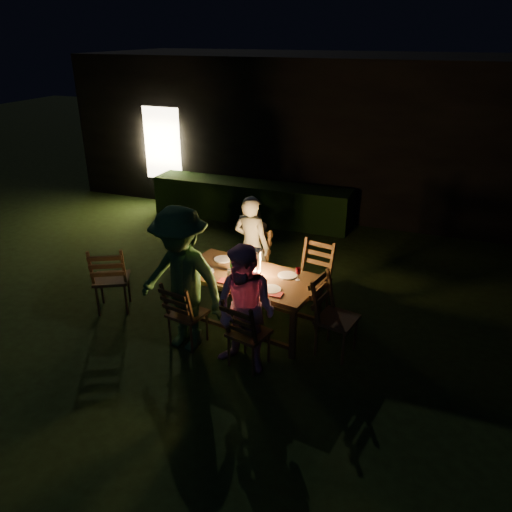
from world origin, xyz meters
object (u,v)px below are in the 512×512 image
at_px(chair_far_right, 311,291).
at_px(person_opp_left, 182,280).
at_px(person_opp_right, 245,310).
at_px(chair_end, 335,330).
at_px(bottle_bucket_b, 255,216).
at_px(bottle_table, 232,261).
at_px(chair_near_left, 187,324).
at_px(dining_table, 249,280).
at_px(bottle_bucket_a, 248,217).
at_px(chair_near_right, 248,344).
at_px(chair_spare, 113,290).
at_px(side_table, 252,230).
at_px(ice_bucket, 252,219).
at_px(lantern, 254,263).
at_px(chair_far_left, 250,275).
at_px(person_house_side, 251,246).

height_order(chair_far_right, person_opp_left, person_opp_left).
bearing_deg(person_opp_right, chair_end, 46.52).
bearing_deg(person_opp_right, bottle_bucket_b, 118.28).
bearing_deg(bottle_table, chair_near_left, -113.88).
xyz_separation_m(chair_near_left, person_opp_left, (-0.01, -0.05, 0.64)).
xyz_separation_m(dining_table, chair_near_left, (-0.57, -0.69, -0.41)).
relative_size(dining_table, bottle_bucket_a, 6.14).
xyz_separation_m(chair_near_right, bottle_bucket_b, (-0.97, 2.75, 0.56)).
distance_m(chair_spare, person_opp_right, 2.39).
height_order(chair_end, side_table, chair_end).
bearing_deg(chair_spare, ice_bucket, 31.92).
bearing_deg(bottle_table, chair_end, -9.28).
relative_size(dining_table, chair_spare, 1.85).
distance_m(dining_table, side_table, 2.01).
bearing_deg(chair_end, lantern, -90.50).
height_order(dining_table, chair_near_left, chair_near_left).
bearing_deg(chair_end, chair_spare, -76.88).
bearing_deg(side_table, bottle_bucket_b, 38.66).
xyz_separation_m(person_opp_right, lantern, (-0.25, 0.92, 0.14)).
bearing_deg(lantern, chair_far_right, 45.94).
distance_m(person_opp_right, lantern, 0.97).
xyz_separation_m(dining_table, bottle_table, (-0.25, 0.04, 0.22)).
height_order(chair_far_left, bottle_bucket_b, chair_far_left).
relative_size(person_house_side, bottle_bucket_a, 4.82).
relative_size(chair_near_left, bottle_bucket_a, 2.95).
distance_m(bottle_bucket_a, bottle_bucket_b, 0.13).
bearing_deg(dining_table, person_opp_left, -118.76).
relative_size(person_opp_right, bottle_bucket_a, 4.88).
relative_size(chair_far_right, lantern, 3.00).
bearing_deg(chair_far_left, person_opp_right, 122.80).
height_order(person_opp_right, bottle_table, person_opp_right).
distance_m(person_opp_right, bottle_bucket_b, 2.96).
relative_size(person_house_side, bottle_table, 5.51).
distance_m(ice_bucket, bottle_bucket_b, 0.08).
bearing_deg(bottle_bucket_b, chair_far_left, -72.91).
relative_size(chair_far_left, person_house_side, 0.67).
bearing_deg(person_opp_right, chair_near_left, 176.79).
bearing_deg(person_house_side, person_opp_left, 90.00).
bearing_deg(person_house_side, bottle_bucket_b, -62.53).
distance_m(person_opp_right, ice_bucket, 2.94).
relative_size(chair_far_left, bottle_bucket_b, 3.25).
height_order(person_house_side, bottle_bucket_b, person_house_side).
relative_size(person_opp_left, bottle_table, 6.64).
bearing_deg(side_table, person_opp_right, -69.85).
height_order(person_house_side, person_opp_right, person_opp_right).
distance_m(person_opp_left, side_table, 2.64).
bearing_deg(dining_table, person_house_side, 118.76).
bearing_deg(ice_bucket, person_opp_left, -87.28).
relative_size(chair_far_right, ice_bucket, 3.50).
height_order(dining_table, person_opp_right, person_opp_right).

